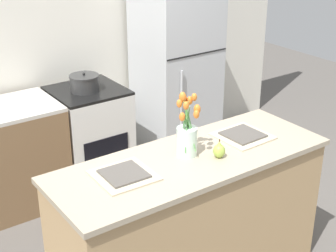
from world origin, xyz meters
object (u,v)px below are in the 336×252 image
at_px(refrigerator, 176,69).
at_px(cooking_pot, 84,83).
at_px(plate_setting_left, 124,175).
at_px(stove_range, 90,136).
at_px(pear_figurine, 219,150).
at_px(plate_setting_right, 243,135).
at_px(flower_vase, 187,135).

bearing_deg(refrigerator, cooking_pot, -178.74).
height_order(refrigerator, plate_setting_left, refrigerator).
distance_m(stove_range, cooking_pot, 0.52).
distance_m(pear_figurine, plate_setting_right, 0.35).
xyz_separation_m(stove_range, pear_figurine, (0.04, -1.70, 0.55)).
bearing_deg(cooking_pot, refrigerator, 1.26).
bearing_deg(plate_setting_right, stove_range, 102.96).
bearing_deg(stove_range, pear_figurine, -88.73).
bearing_deg(cooking_pot, plate_setting_right, -75.84).
xyz_separation_m(refrigerator, cooking_pot, (-0.98, -0.02, 0.06)).
height_order(stove_range, pear_figurine, pear_figurine).
distance_m(stove_range, pear_figurine, 1.78).
xyz_separation_m(stove_range, plate_setting_right, (0.36, -1.56, 0.51)).
bearing_deg(flower_vase, stove_range, 86.12).
distance_m(stove_range, plate_setting_right, 1.68).
relative_size(pear_figurine, cooking_pot, 0.49).
bearing_deg(cooking_pot, flower_vase, -92.84).
bearing_deg(stove_range, plate_setting_right, -77.04).
relative_size(plate_setting_right, cooking_pot, 1.33).
xyz_separation_m(stove_range, cooking_pot, (-0.03, -0.02, 0.52)).
height_order(plate_setting_left, plate_setting_right, same).
distance_m(pear_figurine, cooking_pot, 1.68).
height_order(pear_figurine, plate_setting_left, pear_figurine).
xyz_separation_m(stove_range, flower_vase, (-0.11, -1.56, 0.64)).
bearing_deg(refrigerator, pear_figurine, -118.28).
xyz_separation_m(flower_vase, plate_setting_left, (-0.45, -0.01, -0.13)).
bearing_deg(plate_setting_right, cooking_pot, 104.16).
distance_m(pear_figurine, plate_setting_left, 0.61).
height_order(refrigerator, flower_vase, refrigerator).
bearing_deg(plate_setting_left, plate_setting_right, 0.00).
bearing_deg(flower_vase, refrigerator, 55.89).
xyz_separation_m(plate_setting_right, cooking_pot, (-0.39, 1.54, 0.01)).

